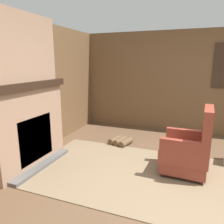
{
  "coord_description": "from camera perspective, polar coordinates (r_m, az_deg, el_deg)",
  "views": [
    {
      "loc": [
        -0.05,
        -2.66,
        1.68
      ],
      "look_at": [
        -1.27,
        0.52,
        0.9
      ],
      "focal_mm": 35.0,
      "sensor_mm": 36.0,
      "label": 1
    }
  ],
  "objects": [
    {
      "name": "fireplace_hearth",
      "position": [
        3.79,
        -21.53,
        -3.16
      ],
      "size": [
        0.61,
        1.54,
        1.39
      ],
      "color": "#9E7A60",
      "rests_on": "ground"
    },
    {
      "name": "firewood_stack",
      "position": [
        4.61,
        2.22,
        -7.59
      ],
      "size": [
        0.47,
        0.45,
        0.13
      ],
      "rotation": [
        0.0,
        0.0,
        -0.25
      ],
      "color": "brown",
      "rests_on": "ground"
    },
    {
      "name": "armchair",
      "position": [
        3.54,
        19.34,
        -9.59
      ],
      "size": [
        0.71,
        0.67,
        1.05
      ],
      "rotation": [
        0.0,
        0.0,
        3.1
      ],
      "color": "brown",
      "rests_on": "ground"
    },
    {
      "name": "ground_plane",
      "position": [
        3.14,
        19.85,
        -20.24
      ],
      "size": [
        14.0,
        14.0,
        0.0
      ],
      "primitive_type": "plane",
      "color": "brown"
    },
    {
      "name": "storage_case",
      "position": [
        3.76,
        -22.2,
        8.6
      ],
      "size": [
        0.16,
        0.22,
        0.14
      ],
      "color": "brown",
      "rests_on": "fireplace_hearth"
    },
    {
      "name": "wood_panel_wall_back",
      "position": [
        5.48,
        21.84,
        7.13
      ],
      "size": [
        6.14,
        0.09,
        2.41
      ],
      "color": "brown",
      "rests_on": "ground"
    },
    {
      "name": "chimney_breast",
      "position": [
        3.67,
        -23.27,
        15.17
      ],
      "size": [
        0.35,
        1.27,
        1.0
      ],
      "color": "#9E7A60",
      "rests_on": "fireplace_hearth"
    },
    {
      "name": "area_rug",
      "position": [
        3.46,
        10.67,
        -16.26
      ],
      "size": [
        3.84,
        1.97,
        0.01
      ],
      "color": "#7A664C",
      "rests_on": "ground"
    },
    {
      "name": "wood_panel_wall_left",
      "position": [
        3.85,
        -24.82,
        4.63
      ],
      "size": [
        0.06,
        6.14,
        2.41
      ],
      "color": "brown",
      "rests_on": "ground"
    }
  ]
}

